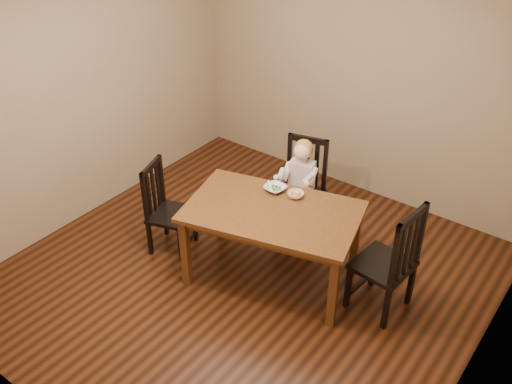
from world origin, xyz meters
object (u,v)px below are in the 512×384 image
Objects in this scene: dining_table at (272,218)px; bowl_peas at (275,188)px; toddler at (301,179)px; chair_child at (302,189)px; chair_right at (389,262)px; bowl_veg at (295,195)px; chair_left at (166,209)px.

bowl_peas is at bearing 121.08° from dining_table.
bowl_peas is (0.03, -0.48, 0.15)m from toddler.
bowl_peas is (0.04, -0.53, 0.29)m from chair_child.
chair_right is 7.13× the size of bowl_veg.
dining_table is 8.76× the size of bowl_peas.
toddler is (-0.19, 0.75, -0.04)m from dining_table.
chair_right is at bearing -1.23° from bowl_peas.
chair_child is 1.33m from chair_right.
toddler is at bearing 93.21° from bowl_peas.
bowl_veg is (-0.96, 0.05, 0.26)m from chair_right.
chair_right is at bearing 142.68° from toddler.
dining_table is 0.31m from bowl_veg.
bowl_veg is (1.11, 0.53, 0.33)m from chair_left.
chair_left reaches higher than bowl_veg.
dining_table is 0.84m from chair_child.
toddler reaches higher than dining_table.
bowl_veg reaches higher than dining_table.
chair_child is at bearing 104.02° from dining_table.
bowl_veg is at bearing 97.03° from chair_left.
dining_table is 1.81× the size of chair_left.
chair_right is 5.58× the size of bowl_peas.
chair_left reaches higher than toddler.
chair_child is at bearing 71.06° from chair_right.
chair_child is (-0.20, 0.79, -0.18)m from dining_table.
dining_table is 3.03× the size of toddler.
chair_left is at bearing 33.97° from toddler.
toddler is at bearing 72.78° from chair_right.
bowl_peas is (0.91, 0.50, 0.33)m from chair_left.
bowl_peas is (-1.17, 0.03, 0.26)m from chair_right.
chair_right is 1.30m from toddler.
bowl_veg is (0.05, 0.29, 0.11)m from dining_table.
bowl_veg is at bearing 102.45° from toddler.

